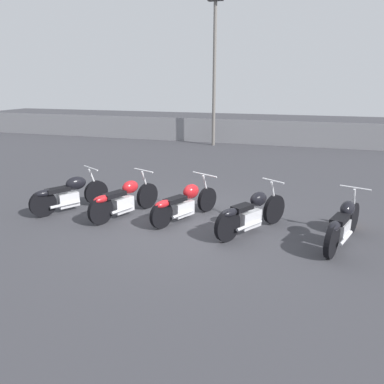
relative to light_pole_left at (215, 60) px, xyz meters
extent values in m
plane|color=#38383D|center=(2.09, -10.68, -4.06)|extent=(60.00, 60.00, 0.00)
cube|color=gray|center=(2.09, 0.79, -3.45)|extent=(40.00, 0.04, 1.22)
cylinder|color=slate|center=(0.00, 0.00, -0.76)|extent=(0.16, 0.16, 6.60)
cylinder|color=black|center=(-0.60, -10.07, -3.75)|extent=(0.41, 0.60, 0.63)
cylinder|color=black|center=(-1.31, -11.26, -3.75)|extent=(0.41, 0.60, 0.63)
cube|color=silver|center=(-0.99, -10.73, -3.78)|extent=(0.43, 0.53, 0.35)
ellipsoid|color=black|center=(-0.87, -10.52, -3.40)|extent=(0.51, 0.59, 0.33)
cube|color=black|center=(-1.11, -10.93, -3.48)|extent=(0.49, 0.60, 0.10)
ellipsoid|color=black|center=(-1.28, -11.22, -3.49)|extent=(0.40, 0.48, 0.16)
cylinder|color=silver|center=(-0.65, -10.16, -3.08)|extent=(0.61, 0.39, 0.04)
cylinder|color=silver|center=(-0.62, -10.11, -3.41)|extent=(0.17, 0.24, 0.65)
cylinder|color=silver|center=(-0.95, -10.91, -3.84)|extent=(0.44, 0.67, 0.07)
cylinder|color=black|center=(0.79, -9.95, -3.74)|extent=(0.33, 0.63, 0.64)
cylinder|color=black|center=(0.25, -11.29, -3.74)|extent=(0.33, 0.63, 0.64)
cube|color=silver|center=(0.49, -10.68, -3.77)|extent=(0.38, 0.56, 0.35)
ellipsoid|color=red|center=(0.58, -10.46, -3.39)|extent=(0.41, 0.51, 0.30)
cube|color=black|center=(0.40, -10.91, -3.47)|extent=(0.43, 0.60, 0.10)
ellipsoid|color=red|center=(0.27, -11.24, -3.48)|extent=(0.35, 0.48, 0.16)
cylinder|color=silver|center=(0.75, -10.04, -3.07)|extent=(0.60, 0.27, 0.04)
cylinder|color=silver|center=(0.77, -9.99, -3.41)|extent=(0.14, 0.26, 0.65)
cylinder|color=silver|center=(0.55, -10.86, -3.84)|extent=(0.29, 0.58, 0.07)
cylinder|color=black|center=(2.29, -9.74, -3.76)|extent=(0.35, 0.58, 0.60)
cylinder|color=black|center=(1.63, -11.10, -3.76)|extent=(0.35, 0.58, 0.60)
cube|color=silver|center=(1.93, -10.49, -3.79)|extent=(0.42, 0.58, 0.33)
ellipsoid|color=red|center=(2.04, -10.26, -3.43)|extent=(0.45, 0.52, 0.34)
cube|color=black|center=(1.82, -10.72, -3.51)|extent=(0.46, 0.60, 0.10)
ellipsoid|color=red|center=(1.65, -11.06, -3.52)|extent=(0.37, 0.48, 0.16)
cylinder|color=silver|center=(2.25, -9.83, -3.11)|extent=(0.68, 0.35, 0.04)
cylinder|color=silver|center=(2.27, -9.79, -3.44)|extent=(0.15, 0.25, 0.63)
cylinder|color=silver|center=(1.97, -10.68, -3.85)|extent=(0.33, 0.59, 0.07)
cylinder|color=black|center=(3.94, -10.08, -3.73)|extent=(0.43, 0.62, 0.66)
cylinder|color=black|center=(3.15, -11.36, -3.73)|extent=(0.43, 0.62, 0.66)
cube|color=silver|center=(3.51, -10.79, -3.77)|extent=(0.45, 0.57, 0.36)
ellipsoid|color=black|center=(3.64, -10.57, -3.37)|extent=(0.46, 0.52, 0.31)
cube|color=black|center=(3.37, -11.01, -3.45)|extent=(0.45, 0.52, 0.10)
ellipsoid|color=black|center=(3.18, -11.32, -3.47)|extent=(0.40, 0.48, 0.16)
cylinder|color=silver|center=(3.89, -10.17, -3.05)|extent=(0.50, 0.33, 0.04)
cylinder|color=silver|center=(3.91, -10.13, -3.39)|extent=(0.18, 0.25, 0.66)
cylinder|color=silver|center=(3.53, -10.98, -3.83)|extent=(0.45, 0.67, 0.07)
cylinder|color=black|center=(5.57, -10.17, -3.73)|extent=(0.31, 0.66, 0.67)
cylinder|color=black|center=(5.10, -11.52, -3.73)|extent=(0.31, 0.66, 0.67)
cube|color=silver|center=(5.31, -10.91, -3.76)|extent=(0.36, 0.55, 0.37)
ellipsoid|color=black|center=(5.39, -10.68, -3.37)|extent=(0.40, 0.54, 0.30)
cube|color=black|center=(5.23, -11.14, -3.44)|extent=(0.40, 0.58, 0.10)
ellipsoid|color=black|center=(5.12, -11.48, -3.46)|extent=(0.33, 0.48, 0.16)
cylinder|color=silver|center=(5.54, -10.26, -3.05)|extent=(0.58, 0.23, 0.04)
cylinder|color=silver|center=(5.55, -10.22, -3.39)|extent=(0.13, 0.26, 0.66)
cylinder|color=silver|center=(5.38, -11.09, -3.83)|extent=(0.31, 0.72, 0.07)
cone|color=orange|center=(5.51, -9.70, -3.83)|extent=(0.30, 0.30, 0.47)
camera|label=1|loc=(4.53, -18.21, -0.97)|focal=35.00mm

